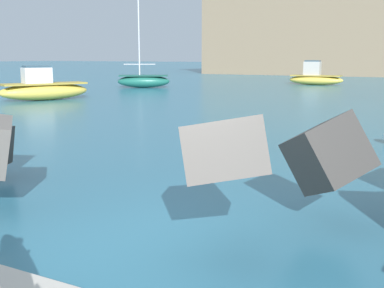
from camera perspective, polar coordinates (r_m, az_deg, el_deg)
ground_plane at (r=6.66m, az=-1.45°, el=-12.69°), size 400.00×400.00×0.00m
breakwater_jetty at (r=8.53m, az=-0.72°, el=0.70°), size 30.39×7.20×2.61m
boat_near_left at (r=30.31m, az=-17.36°, el=6.34°), size 3.93×5.53×2.07m
boat_mid_centre at (r=45.89m, az=14.51°, el=7.72°), size 4.96×1.66×2.25m
boat_mid_right at (r=40.76m, az=-5.81°, el=7.57°), size 4.59×3.52×7.22m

